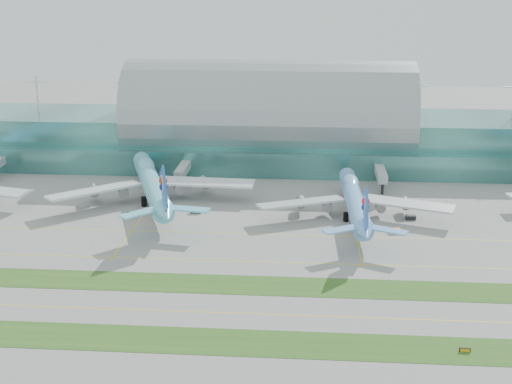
# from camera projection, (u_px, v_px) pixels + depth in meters

# --- Properties ---
(ground) EXTENTS (700.00, 700.00, 0.00)m
(ground) POSITION_uv_depth(u_px,v_px,m) (240.00, 288.00, 182.46)
(ground) COLOR gray
(ground) RESTS_ON ground
(terminal) EXTENTS (340.00, 69.10, 36.00)m
(terminal) POSITION_uv_depth(u_px,v_px,m) (269.00, 129.00, 301.05)
(terminal) COLOR #3D7A75
(terminal) RESTS_ON ground
(grass_strip_near) EXTENTS (420.00, 12.00, 0.08)m
(grass_strip_near) POSITION_uv_depth(u_px,v_px,m) (227.00, 342.00, 155.76)
(grass_strip_near) COLOR #2D591E
(grass_strip_near) RESTS_ON ground
(grass_strip_far) EXTENTS (420.00, 12.00, 0.08)m
(grass_strip_far) POSITION_uv_depth(u_px,v_px,m) (240.00, 285.00, 184.35)
(grass_strip_far) COLOR #2D591E
(grass_strip_far) RESTS_ON ground
(taxiline_b) EXTENTS (420.00, 0.35, 0.01)m
(taxiline_b) POSITION_uv_depth(u_px,v_px,m) (234.00, 313.00, 169.11)
(taxiline_b) COLOR yellow
(taxiline_b) RESTS_ON ground
(taxiline_c) EXTENTS (420.00, 0.35, 0.01)m
(taxiline_c) POSITION_uv_depth(u_px,v_px,m) (246.00, 261.00, 199.61)
(taxiline_c) COLOR yellow
(taxiline_c) RESTS_ON ground
(taxiline_d) EXTENTS (420.00, 0.35, 0.01)m
(taxiline_d) POSITION_uv_depth(u_px,v_px,m) (252.00, 234.00, 220.59)
(taxiline_d) COLOR yellow
(taxiline_d) RESTS_ON ground
(airliner_b) EXTENTS (69.17, 80.40, 22.82)m
(airliner_b) POSITION_uv_depth(u_px,v_px,m) (151.00, 182.00, 250.19)
(airliner_b) COLOR #6AD1E9
(airliner_b) RESTS_ON ground
(airliner_c) EXTENTS (64.64, 73.34, 20.20)m
(airliner_c) POSITION_uv_depth(u_px,v_px,m) (354.00, 199.00, 234.08)
(airliner_c) COLOR #70B4F8
(airliner_c) RESTS_ON ground
(gse_c) EXTENTS (3.67, 1.93, 1.51)m
(gse_c) POSITION_uv_depth(u_px,v_px,m) (132.00, 215.00, 235.88)
(gse_c) COLOR black
(gse_c) RESTS_ON ground
(gse_d) EXTENTS (3.57, 1.87, 1.55)m
(gse_d) POSITION_uv_depth(u_px,v_px,m) (196.00, 211.00, 239.86)
(gse_d) COLOR black
(gse_d) RESTS_ON ground
(gse_e) EXTENTS (3.52, 2.48, 1.41)m
(gse_e) POSITION_uv_depth(u_px,v_px,m) (395.00, 231.00, 221.27)
(gse_e) COLOR #CA7B0B
(gse_e) RESTS_ON ground
(gse_f) EXTENTS (3.31, 1.88, 1.36)m
(gse_f) POSITION_uv_depth(u_px,v_px,m) (411.00, 217.00, 233.46)
(gse_f) COLOR black
(gse_f) RESTS_ON ground
(taxiway_sign_east) EXTENTS (2.40, 0.44, 1.01)m
(taxiway_sign_east) POSITION_uv_depth(u_px,v_px,m) (465.00, 350.00, 151.51)
(taxiway_sign_east) COLOR black
(taxiway_sign_east) RESTS_ON ground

